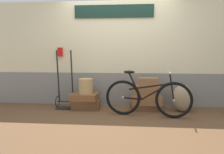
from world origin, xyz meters
TOP-DOWN VIEW (x-y plane):
  - ground at (0.00, 0.00)m, footprint 8.53×5.20m
  - station_building at (0.01, 0.85)m, footprint 6.53×0.74m
  - suitcase_0 at (-0.67, 0.39)m, footprint 0.62×0.47m
  - suitcase_1 at (-0.71, 0.38)m, footprint 0.58×0.43m
  - suitcase_2 at (0.65, 0.43)m, footprint 0.73×0.44m
  - suitcase_3 at (0.64, 0.39)m, footprint 0.65×0.38m
  - suitcase_4 at (0.62, 0.42)m, footprint 0.58×0.37m
  - suitcase_5 at (0.66, 0.42)m, footprint 0.41×0.25m
  - wicker_basket at (-0.67, 0.40)m, footprint 0.30×0.30m
  - luggage_trolley at (-1.15, 0.44)m, footprint 0.39×0.35m
  - burlap_sack at (1.36, 0.35)m, footprint 0.41×0.35m
  - bicycle at (0.62, -0.06)m, footprint 1.64×0.46m

SIDE VIEW (x-z plane):
  - ground at x=0.00m, z-range -0.06..0.00m
  - suitcase_2 at x=0.65m, z-range 0.00..0.13m
  - suitcase_0 at x=-0.67m, z-range 0.00..0.20m
  - suitcase_3 at x=0.64m, z-range 0.13..0.32m
  - suitcase_1 at x=-0.71m, z-range 0.20..0.34m
  - burlap_sack at x=1.36m, z-range 0.00..0.57m
  - luggage_trolley at x=-1.15m, z-range -0.32..0.95m
  - bicycle at x=0.62m, z-range -0.08..0.80m
  - suitcase_4 at x=0.62m, z-range 0.32..0.54m
  - wicker_basket at x=-0.67m, z-range 0.34..0.66m
  - suitcase_5 at x=0.66m, z-range 0.54..0.69m
  - station_building at x=0.01m, z-range 0.01..2.37m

